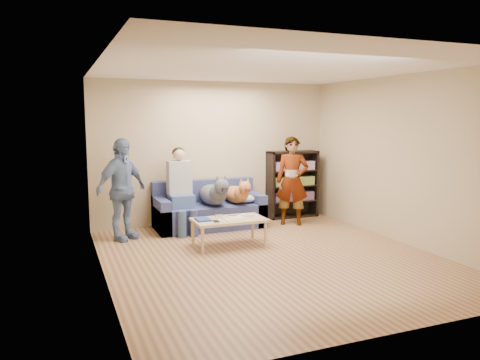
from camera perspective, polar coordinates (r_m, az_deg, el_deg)
name	(u,v)px	position (r m, az deg, el deg)	size (l,w,h in m)	color
ground	(272,258)	(6.64, 3.88, -9.45)	(5.00, 5.00, 0.00)	brown
ceiling	(273,68)	(6.38, 4.10, 13.47)	(5.00, 5.00, 0.00)	white
wall_back	(214,153)	(8.69, -3.17, 3.35)	(4.50, 4.50, 0.00)	tan
wall_front	(397,193)	(4.29, 18.61, -1.50)	(4.50, 4.50, 0.00)	tan
wall_left	(101,173)	(5.78, -16.56, 0.86)	(5.00, 5.00, 0.00)	tan
wall_right	(405,160)	(7.63, 19.42, 2.32)	(5.00, 5.00, 0.00)	tan
blanket	(246,199)	(8.43, 0.70, -2.28)	(0.40, 0.34, 0.14)	#B0B0B5
person_standing_right	(292,181)	(8.54, 6.38, -0.11)	(0.59, 0.38, 1.61)	gray
person_standing_left	(122,189)	(7.65, -14.24, -1.11)	(0.96, 0.40, 1.63)	#6B7CAB
held_controller	(288,174)	(8.25, 5.82, 0.68)	(0.04, 0.11, 0.03)	silver
notebook_blue	(203,219)	(7.05, -4.55, -4.81)	(0.20, 0.26, 0.03)	#1B3898
papers	(234,219)	(7.06, -0.68, -4.81)	(0.26, 0.20, 0.01)	white
magazine	(236,218)	(7.08, -0.51, -4.65)	(0.22, 0.17, 0.01)	beige
camera_silver	(219,216)	(7.20, -2.58, -4.43)	(0.11, 0.06, 0.05)	#BBBABF
controller_a	(244,215)	(7.32, 0.44, -4.30)	(0.04, 0.13, 0.03)	white
controller_b	(250,216)	(7.28, 1.26, -4.37)	(0.09, 0.06, 0.03)	silver
headphone_cup_a	(242,217)	(7.18, 0.21, -4.57)	(0.07, 0.07, 0.02)	silver
headphone_cup_b	(240,216)	(7.26, -0.03, -4.44)	(0.07, 0.07, 0.02)	white
pen_orange	(231,221)	(6.98, -1.04, -4.98)	(0.01, 0.01, 0.14)	#C2811B
pen_black	(232,216)	(7.34, -0.96, -4.36)	(0.01, 0.01, 0.14)	black
wallet	(216,221)	(6.94, -2.95, -5.04)	(0.07, 0.12, 0.01)	black
sofa	(208,212)	(8.38, -3.87, -3.86)	(1.90, 0.85, 0.82)	#515B93
person_seated	(181,187)	(8.03, -7.22, -0.84)	(0.40, 0.73, 1.47)	#456499
dog_gray	(214,194)	(8.13, -3.16, -1.67)	(0.41, 1.25, 0.59)	#53575E
dog_tan	(237,194)	(8.31, -0.34, -1.66)	(0.35, 1.14, 0.51)	#B56737
coffee_table	(229,222)	(7.14, -1.35, -5.10)	(1.10, 0.60, 0.42)	tan
bookshelf	(292,183)	(9.22, 6.37, -0.32)	(1.00, 0.34, 1.30)	black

